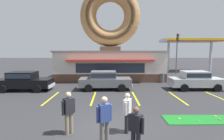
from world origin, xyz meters
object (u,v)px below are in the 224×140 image
Objects in this scene: car_black at (24,80)px; pedestrian_blue_sweater_man at (69,111)px; car_grey at (105,80)px; trash_bin at (162,78)px; car_silver at (196,80)px; pedestrian_hooded_kid at (136,128)px; golf_ball at (199,120)px; pedestrian_clipboard_woman at (104,118)px; pedestrian_leather_jacket_man at (127,111)px; traffic_light_pole at (177,48)px.

car_black is 2.66× the size of pedestrian_blue_sweater_man.
trash_bin is at bearing 29.86° from car_grey.
car_silver is 11.57m from pedestrian_hooded_kid.
car_silver is at bearing 65.44° from golf_ball.
pedestrian_blue_sweater_man is (-9.04, -8.10, 0.08)m from car_silver.
car_silver is at bearing -60.87° from trash_bin.
pedestrian_clipboard_woman is at bearing -30.16° from pedestrian_blue_sweater_man.
pedestrian_leather_jacket_man reaches higher than car_silver.
pedestrian_clipboard_woman is (-7.59, -8.94, 0.10)m from car_silver.
car_silver is at bearing 1.08° from car_black.
pedestrian_hooded_kid is (-3.39, -2.60, 0.81)m from golf_ball.
car_silver reaches higher than golf_ball.
car_silver is 10.41m from pedestrian_leather_jacket_man.
trash_bin is 0.17× the size of traffic_light_pole.
traffic_light_pole is at bearing 78.07° from car_silver.
car_grey is 8.98m from pedestrian_clipboard_woman.
golf_ball is 0.01× the size of car_silver.
pedestrian_clipboard_woman reaches higher than pedestrian_leather_jacket_man.
car_grey and car_silver have the same top height.
pedestrian_clipboard_woman is (-0.90, -0.96, 0.08)m from pedestrian_leather_jacket_man.
pedestrian_hooded_kid is at bearing -82.23° from car_grey.
pedestrian_hooded_kid is at bearing -48.88° from car_black.
car_silver is at bearing 55.45° from pedestrian_hooded_kid.
golf_ball is at bearing 11.27° from pedestrian_blue_sweater_man.
car_black is 19.89m from traffic_light_pole.
golf_ball is 0.01× the size of car_grey.
trash_bin is at bearing 58.36° from pedestrian_blue_sweater_man.
pedestrian_leather_jacket_man is at bearing 94.56° from pedestrian_hooded_kid.
car_black is 6.78m from car_grey.
pedestrian_hooded_kid is at bearing -109.69° from trash_bin.
car_grey is at bearing 179.78° from car_silver.
pedestrian_leather_jacket_man is at bearing 2.90° from pedestrian_blue_sweater_man.
pedestrian_blue_sweater_man is at bearing -54.40° from car_black.
trash_bin is (1.25, 10.38, 0.45)m from golf_ball.
car_black is 0.79× the size of traffic_light_pole.
car_silver is at bearing -101.93° from traffic_light_pole.
pedestrian_leather_jacket_man is at bearing -116.03° from traffic_light_pole.
car_black is 9.63m from pedestrian_blue_sweater_man.
pedestrian_leather_jacket_man is 0.93× the size of pedestrian_clipboard_woman.
pedestrian_clipboard_woman is (0.28, -8.97, 0.10)m from car_grey.
golf_ball is 13.29m from car_black.
golf_ball is 6.05m from pedestrian_blue_sweater_man.
traffic_light_pole is (2.12, 10.05, 2.84)m from car_silver.
car_grey is (6.77, 0.31, 0.00)m from car_black.
car_grey reaches higher than trash_bin.
pedestrian_blue_sweater_man is 1.68m from pedestrian_clipboard_woman.
car_black is 0.99× the size of car_grey.
pedestrian_clipboard_woman is at bearing -155.52° from golf_ball.
trash_bin is (4.64, 12.97, -0.37)m from pedestrian_hooded_kid.
car_black reaches higher than pedestrian_hooded_kid.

